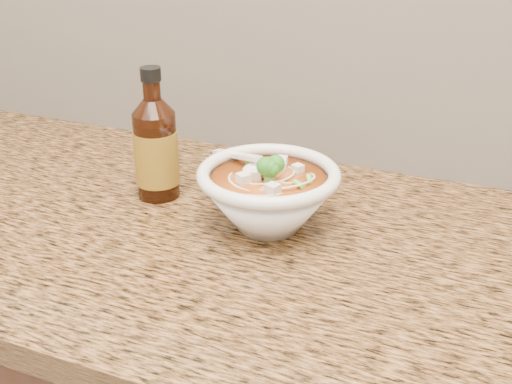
% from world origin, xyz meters
% --- Properties ---
extents(counter_slab, '(4.00, 0.68, 0.04)m').
position_xyz_m(counter_slab, '(0.00, 1.68, 0.88)').
color(counter_slab, '#966437').
rests_on(counter_slab, cabinet).
extents(soup_bowl, '(0.23, 0.21, 0.12)m').
position_xyz_m(soup_bowl, '(-0.09, 1.70, 0.95)').
color(soup_bowl, white).
rests_on(soup_bowl, counter_slab).
extents(hot_sauce_bottle, '(0.09, 0.09, 0.22)m').
position_xyz_m(hot_sauce_bottle, '(-0.29, 1.73, 0.98)').
color(hot_sauce_bottle, '#391607').
rests_on(hot_sauce_bottle, counter_slab).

